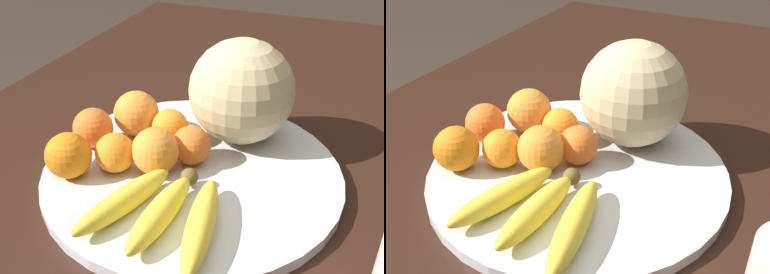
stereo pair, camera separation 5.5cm
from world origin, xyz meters
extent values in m
cube|color=black|center=(0.00, 0.00, 0.69)|extent=(1.64, 0.86, 0.04)
cube|color=black|center=(0.74, -0.35, 0.34)|extent=(0.07, 0.07, 0.67)
cube|color=black|center=(0.74, 0.35, 0.34)|extent=(0.07, 0.07, 0.67)
cylinder|color=silver|center=(-0.06, -0.04, 0.72)|extent=(0.43, 0.43, 0.02)
torus|color=navy|center=(-0.06, -0.04, 0.73)|extent=(0.43, 0.43, 0.01)
sphere|color=#C6B284|center=(0.05, -0.08, 0.81)|extent=(0.16, 0.16, 0.16)
sphere|color=brown|center=(-0.10, -0.05, 0.75)|extent=(0.02, 0.02, 0.02)
ellipsoid|color=yellow|center=(-0.18, 0.01, 0.75)|extent=(0.16, 0.08, 0.03)
ellipsoid|color=yellow|center=(-0.19, -0.05, 0.75)|extent=(0.15, 0.04, 0.03)
ellipsoid|color=yellow|center=(-0.19, -0.10, 0.75)|extent=(0.17, 0.06, 0.03)
sphere|color=orange|center=(-0.14, 0.12, 0.76)|extent=(0.06, 0.06, 0.06)
sphere|color=orange|center=(-0.01, 0.02, 0.76)|extent=(0.06, 0.06, 0.06)
sphere|color=orange|center=(-0.10, 0.06, 0.76)|extent=(0.06, 0.06, 0.06)
sphere|color=orange|center=(-0.06, 0.13, 0.76)|extent=(0.06, 0.06, 0.06)
sphere|color=orange|center=(0.00, 0.08, 0.77)|extent=(0.07, 0.07, 0.07)
sphere|color=orange|center=(-0.09, 0.01, 0.76)|extent=(0.07, 0.07, 0.07)
sphere|color=orange|center=(-0.05, -0.03, 0.76)|extent=(0.06, 0.06, 0.06)
cube|color=white|center=(-0.07, 0.07, 0.73)|extent=(0.08, 0.07, 0.00)
camera|label=1|loc=(-0.56, -0.23, 1.11)|focal=42.00mm
camera|label=2|loc=(-0.53, -0.28, 1.11)|focal=42.00mm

